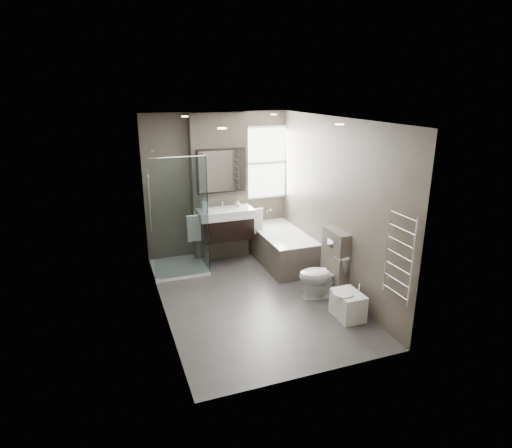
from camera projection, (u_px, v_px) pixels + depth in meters
name	position (u px, v px, depth m)	size (l,w,h in m)	color
room	(253.00, 214.00, 5.97)	(2.70, 3.90, 2.70)	#43403D
vanity_pier	(219.00, 188.00, 7.56)	(1.00, 0.25, 2.60)	#524B41
vanity	(226.00, 223.00, 7.42)	(0.95, 0.47, 0.66)	black
mirror_cabinet	(221.00, 171.00, 7.31)	(0.86, 0.08, 0.76)	black
towel_left	(194.00, 228.00, 7.22)	(0.24, 0.06, 0.44)	silver
towel_right	(256.00, 222.00, 7.59)	(0.24, 0.06, 0.44)	silver
shower_enclosure	(184.00, 243.00, 7.18)	(0.90, 0.90, 2.00)	white
bathtub	(281.00, 246.00, 7.56)	(0.75, 1.60, 0.57)	#524B41
window	(265.00, 163.00, 7.83)	(0.98, 0.06, 1.33)	white
toilet	(322.00, 275.00, 6.32)	(0.39, 0.68, 0.69)	white
cistern_box	(335.00, 262.00, 6.39)	(0.19, 0.55, 1.00)	#524B41
bidet	(348.00, 304.00, 5.78)	(0.40, 0.46, 0.48)	white
towel_radiator	(399.00, 255.00, 5.01)	(0.03, 0.49, 1.10)	silver
soap_bottle_a	(205.00, 204.00, 7.26)	(0.09, 0.10, 0.21)	white
soap_bottle_b	(238.00, 203.00, 7.46)	(0.10, 0.10, 0.13)	white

